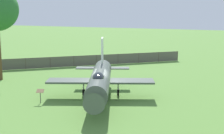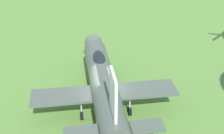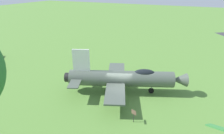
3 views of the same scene
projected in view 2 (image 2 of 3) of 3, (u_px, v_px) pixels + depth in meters
ground_plane at (104, 107)px, 21.59m from camera, size 200.00×200.00×0.00m
display_jet at (103, 82)px, 21.08m from camera, size 12.63×9.37×4.97m
info_plaque at (170, 82)px, 22.80m from camera, size 0.59×0.70×1.14m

